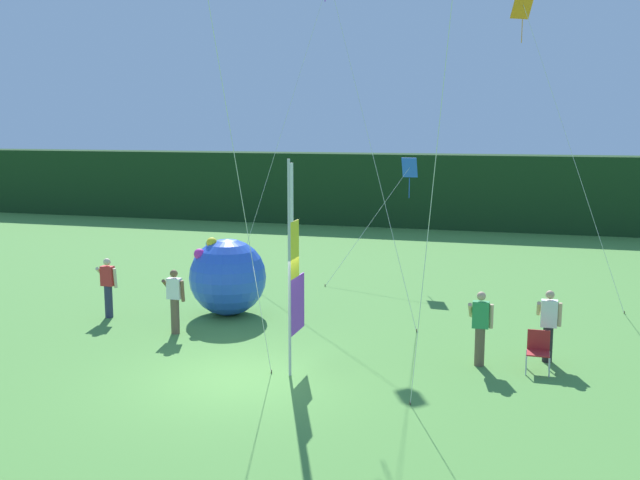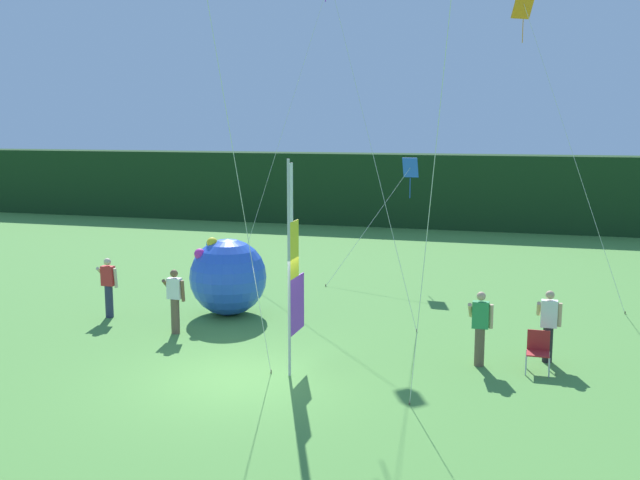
% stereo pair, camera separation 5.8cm
% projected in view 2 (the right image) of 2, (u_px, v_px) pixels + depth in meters
% --- Properties ---
extents(ground_plane, '(120.00, 120.00, 0.00)m').
position_uv_depth(ground_plane, '(242.00, 378.00, 15.63)').
color(ground_plane, '#518E3D').
extents(distant_treeline, '(80.00, 2.40, 3.81)m').
position_uv_depth(distant_treeline, '(422.00, 190.00, 38.83)').
color(distant_treeline, '#193819').
rests_on(distant_treeline, ground).
extents(banner_flag, '(0.06, 1.03, 4.64)m').
position_uv_depth(banner_flag, '(293.00, 272.00, 15.72)').
color(banner_flag, '#B7B7BC').
rests_on(banner_flag, ground).
extents(person_near_banner, '(0.55, 0.48, 1.65)m').
position_uv_depth(person_near_banner, '(549.00, 324.00, 16.56)').
color(person_near_banner, black).
rests_on(person_near_banner, ground).
extents(person_mid_field, '(0.55, 0.48, 1.67)m').
position_uv_depth(person_mid_field, '(175.00, 299.00, 18.85)').
color(person_mid_field, brown).
rests_on(person_mid_field, ground).
extents(person_far_left, '(0.55, 0.48, 1.68)m').
position_uv_depth(person_far_left, '(109.00, 286.00, 20.44)').
color(person_far_left, '#2D334C').
rests_on(person_far_left, ground).
extents(person_far_right, '(0.55, 0.48, 1.69)m').
position_uv_depth(person_far_right, '(480.00, 326.00, 16.30)').
color(person_far_right, brown).
rests_on(person_far_right, ground).
extents(inflatable_balloon, '(2.17, 2.17, 2.23)m').
position_uv_depth(inflatable_balloon, '(228.00, 277.00, 20.71)').
color(inflatable_balloon, blue).
rests_on(inflatable_balloon, ground).
extents(folding_chair, '(0.51, 0.51, 0.89)m').
position_uv_depth(folding_chair, '(538.00, 349.00, 15.98)').
color(folding_chair, '#BCBCC1').
rests_on(folding_chair, ground).
extents(kite_orange_diamond_2, '(3.58, 2.33, 9.38)m').
position_uv_depth(kite_orange_diamond_2, '(529.00, 21.00, 22.21)').
color(kite_orange_diamond_2, brown).
rests_on(kite_orange_diamond_2, ground).
extents(kite_blue_diamond_5, '(2.63, 2.69, 4.21)m').
position_uv_depth(kite_blue_diamond_5, '(406.00, 174.00, 25.55)').
color(kite_blue_diamond_5, brown).
rests_on(kite_blue_diamond_5, ground).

